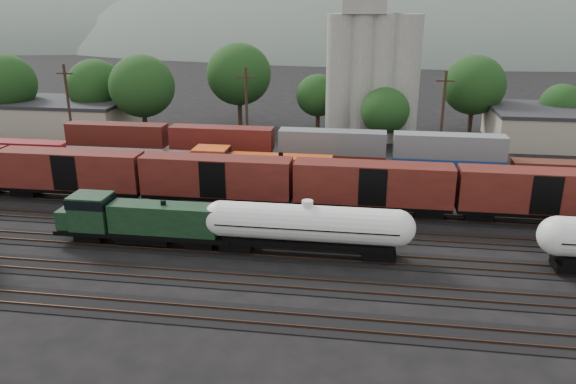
# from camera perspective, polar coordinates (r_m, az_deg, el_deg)

# --- Properties ---
(ground) EXTENTS (600.00, 600.00, 0.00)m
(ground) POSITION_cam_1_polar(r_m,az_deg,el_deg) (50.75, 3.87, -4.14)
(ground) COLOR black
(tracks) EXTENTS (180.00, 33.20, 0.20)m
(tracks) POSITION_cam_1_polar(r_m,az_deg,el_deg) (50.73, 3.88, -4.09)
(tracks) COLOR black
(tracks) RESTS_ON ground
(green_locomotive) EXTENTS (15.29, 2.70, 4.05)m
(green_locomotive) POSITION_cam_1_polar(r_m,az_deg,el_deg) (49.07, -15.35, -2.70)
(green_locomotive) COLOR black
(green_locomotive) RESTS_ON ground
(tank_car_a) EXTENTS (17.17, 3.07, 4.50)m
(tank_car_a) POSITION_cam_1_polar(r_m,az_deg,el_deg) (45.22, 1.96, -3.41)
(tank_car_a) COLOR silver
(tank_car_a) RESTS_ON ground
(orange_locomotive) EXTENTS (18.10, 3.02, 4.53)m
(orange_locomotive) POSITION_cam_1_polar(r_m,az_deg,el_deg) (60.41, -3.62, 2.30)
(orange_locomotive) COLOR black
(orange_locomotive) RESTS_ON ground
(boxcar_string) EXTENTS (169.00, 2.90, 4.20)m
(boxcar_string) POSITION_cam_1_polar(r_m,az_deg,el_deg) (54.22, 8.59, 0.75)
(boxcar_string) COLOR black
(boxcar_string) RESTS_ON ground
(container_wall) EXTENTS (160.00, 2.60, 5.80)m
(container_wall) POSITION_cam_1_polar(r_m,az_deg,el_deg) (65.15, -2.81, 3.50)
(container_wall) COLOR black
(container_wall) RESTS_ON ground
(grain_silo) EXTENTS (13.40, 5.00, 29.00)m
(grain_silo) POSITION_cam_1_polar(r_m,az_deg,el_deg) (83.01, 8.50, 12.82)
(grain_silo) COLOR gray
(grain_silo) RESTS_ON ground
(industrial_sheds) EXTENTS (119.38, 17.26, 5.10)m
(industrial_sheds) POSITION_cam_1_polar(r_m,az_deg,el_deg) (83.69, 10.51, 6.72)
(industrial_sheds) COLOR #9E937F
(industrial_sheds) RESTS_ON ground
(tree_band) EXTENTS (164.45, 22.11, 13.87)m
(tree_band) POSITION_cam_1_polar(r_m,az_deg,el_deg) (84.98, 7.84, 10.45)
(tree_band) COLOR black
(tree_band) RESTS_ON ground
(utility_poles) EXTENTS (122.20, 0.36, 12.00)m
(utility_poles) POSITION_cam_1_polar(r_m,az_deg,el_deg) (69.99, 5.51, 7.63)
(utility_poles) COLOR black
(utility_poles) RESTS_ON ground
(distant_hills) EXTENTS (860.00, 286.00, 130.00)m
(distant_hills) POSITION_cam_1_polar(r_m,az_deg,el_deg) (309.89, 12.41, 11.07)
(distant_hills) COLOR #59665B
(distant_hills) RESTS_ON ground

